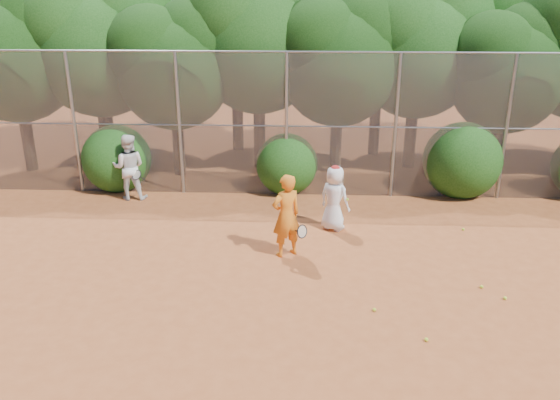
{
  "coord_description": "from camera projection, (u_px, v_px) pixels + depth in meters",
  "views": [
    {
      "loc": [
        -0.42,
        -8.89,
        5.29
      ],
      "look_at": [
        -1.0,
        2.5,
        1.1
      ],
      "focal_mm": 35.0,
      "sensor_mm": 36.0,
      "label": 1
    }
  ],
  "objects": [
    {
      "name": "tree_12",
      "position": [
        512.0,
        24.0,
        18.81
      ],
      "size": [
        5.02,
        4.37,
        6.88
      ],
      "color": "black",
      "rests_on": "ground"
    },
    {
      "name": "tree_2",
      "position": [
        175.0,
        60.0,
        16.45
      ],
      "size": [
        3.99,
        3.47,
        5.47
      ],
      "color": "black",
      "rests_on": "ground"
    },
    {
      "name": "ball_3",
      "position": [
        482.0,
        287.0,
        10.63
      ],
      "size": [
        0.07,
        0.07,
        0.07
      ],
      "primitive_type": "sphere",
      "color": "#B3D326",
      "rests_on": "ground"
    },
    {
      "name": "ball_0",
      "position": [
        505.0,
        298.0,
        10.23
      ],
      "size": [
        0.07,
        0.07,
        0.07
      ],
      "primitive_type": "sphere",
      "color": "#B3D326",
      "rests_on": "ground"
    },
    {
      "name": "bush_1",
      "position": [
        287.0,
        161.0,
        15.78
      ],
      "size": [
        1.8,
        1.8,
        1.8
      ],
      "primitive_type": "sphere",
      "color": "#153F0F",
      "rests_on": "ground"
    },
    {
      "name": "player_white",
      "position": [
        129.0,
        167.0,
        15.13
      ],
      "size": [
        0.97,
        0.85,
        1.85
      ],
      "rotation": [
        0.0,
        0.0,
        3.24
      ],
      "color": "white",
      "rests_on": "ground"
    },
    {
      "name": "tree_1",
      "position": [
        100.0,
        38.0,
        17.03
      ],
      "size": [
        4.64,
        4.03,
        6.35
      ],
      "color": "black",
      "rests_on": "ground"
    },
    {
      "name": "player_teen",
      "position": [
        334.0,
        198.0,
        13.13
      ],
      "size": [
        0.93,
        0.86,
        1.62
      ],
      "rotation": [
        0.0,
        0.0,
        2.55
      ],
      "color": "white",
      "rests_on": "ground"
    },
    {
      "name": "fence_back",
      "position": [
        318.0,
        125.0,
        15.06
      ],
      "size": [
        20.05,
        0.09,
        4.03
      ],
      "color": "gray",
      "rests_on": "ground"
    },
    {
      "name": "tree_10",
      "position": [
        237.0,
        20.0,
        19.03
      ],
      "size": [
        5.15,
        4.48,
        7.06
      ],
      "color": "black",
      "rests_on": "ground"
    },
    {
      "name": "tree_9",
      "position": [
        95.0,
        29.0,
        19.18
      ],
      "size": [
        4.83,
        4.2,
        6.62
      ],
      "color": "black",
      "rests_on": "ground"
    },
    {
      "name": "ball_1",
      "position": [
        463.0,
        229.0,
        13.29
      ],
      "size": [
        0.07,
        0.07,
        0.07
      ],
      "primitive_type": "sphere",
      "color": "#B3D326",
      "rests_on": "ground"
    },
    {
      "name": "bush_0",
      "position": [
        116.0,
        156.0,
        15.98
      ],
      "size": [
        2.0,
        2.0,
        2.0
      ],
      "primitive_type": "sphere",
      "color": "#153F0F",
      "rests_on": "ground"
    },
    {
      "name": "ball_2",
      "position": [
        426.0,
        340.0,
        8.98
      ],
      "size": [
        0.07,
        0.07,
        0.07
      ],
      "primitive_type": "sphere",
      "color": "#B3D326",
      "rests_on": "ground"
    },
    {
      "name": "tree_0",
      "position": [
        15.0,
        47.0,
        16.76
      ],
      "size": [
        4.38,
        3.81,
        6.0
      ],
      "color": "black",
      "rests_on": "ground"
    },
    {
      "name": "tree_11",
      "position": [
        382.0,
        35.0,
        18.57
      ],
      "size": [
        4.64,
        4.03,
        6.35
      ],
      "color": "black",
      "rests_on": "ground"
    },
    {
      "name": "bush_2",
      "position": [
        462.0,
        157.0,
        15.47
      ],
      "size": [
        2.2,
        2.2,
        2.2
      ],
      "primitive_type": "sphere",
      "color": "#153F0F",
      "rests_on": "ground"
    },
    {
      "name": "player_yellow",
      "position": [
        286.0,
        216.0,
        11.73
      ],
      "size": [
        0.89,
        0.73,
        1.86
      ],
      "rotation": [
        0.0,
        0.0,
        3.69
      ],
      "color": "orange",
      "rests_on": "ground"
    },
    {
      "name": "tree_4",
      "position": [
        341.0,
        54.0,
        16.53
      ],
      "size": [
        4.19,
        3.64,
        5.73
      ],
      "color": "black",
      "rests_on": "ground"
    },
    {
      "name": "ball_4",
      "position": [
        374.0,
        310.0,
        9.84
      ],
      "size": [
        0.07,
        0.07,
        0.07
      ],
      "primitive_type": "sphere",
      "color": "#B3D326",
      "rests_on": "ground"
    },
    {
      "name": "tree_3",
      "position": [
        260.0,
        30.0,
        17.0
      ],
      "size": [
        4.89,
        4.26,
        6.7
      ],
      "color": "black",
      "rests_on": "ground"
    },
    {
      "name": "tree_6",
      "position": [
        509.0,
        65.0,
        16.21
      ],
      "size": [
        3.86,
        3.36,
        5.29
      ],
      "color": "black",
      "rests_on": "ground"
    },
    {
      "name": "tree_5",
      "position": [
        420.0,
        42.0,
        17.07
      ],
      "size": [
        4.51,
        3.92,
        6.17
      ],
      "color": "black",
      "rests_on": "ground"
    },
    {
      "name": "ground",
      "position": [
        327.0,
        303.0,
        10.14
      ],
      "size": [
        80.0,
        80.0,
        0.0
      ],
      "primitive_type": "plane",
      "color": "#954821",
      "rests_on": "ground"
    }
  ]
}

